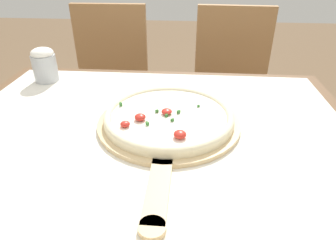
% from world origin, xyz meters
% --- Properties ---
extents(dining_table, '(1.15, 1.03, 0.72)m').
position_xyz_m(dining_table, '(0.00, 0.00, 0.62)').
color(dining_table, brown).
rests_on(dining_table, ground_plane).
extents(towel_cloth, '(1.07, 0.95, 0.00)m').
position_xyz_m(towel_cloth, '(0.00, 0.00, 0.73)').
color(towel_cloth, white).
rests_on(towel_cloth, dining_table).
extents(pizza_peel, '(0.39, 0.58, 0.01)m').
position_xyz_m(pizza_peel, '(0.05, 0.08, 0.73)').
color(pizza_peel, '#D6B784').
rests_on(pizza_peel, towel_cloth).
extents(pizza, '(0.35, 0.35, 0.04)m').
position_xyz_m(pizza, '(0.05, 0.10, 0.75)').
color(pizza, beige).
rests_on(pizza, pizza_peel).
extents(chair_left, '(0.41, 0.41, 0.91)m').
position_xyz_m(chair_left, '(-0.32, 0.85, 0.53)').
color(chair_left, '#A37547').
rests_on(chair_left, ground_plane).
extents(chair_right, '(0.42, 0.42, 0.91)m').
position_xyz_m(chair_right, '(0.31, 0.85, 0.53)').
color(chair_right, '#A37547').
rests_on(chair_right, ground_plane).
extents(flour_cup, '(0.08, 0.08, 0.12)m').
position_xyz_m(flour_cup, '(-0.42, 0.38, 0.79)').
color(flour_cup, '#B2B7BC').
rests_on(flour_cup, towel_cloth).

